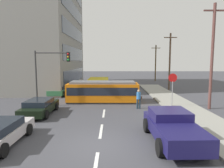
% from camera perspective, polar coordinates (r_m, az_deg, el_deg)
% --- Properties ---
extents(ground_plane, '(120.00, 120.00, 0.00)m').
position_cam_1_polar(ground_plane, '(19.84, -1.92, -5.37)').
color(ground_plane, '#424248').
extents(sidewalk_curb_right, '(3.20, 36.00, 0.14)m').
position_cam_1_polar(sidewalk_curb_right, '(17.07, 21.29, -7.57)').
color(sidewalk_curb_right, gray).
rests_on(sidewalk_curb_right, ground).
extents(lane_stripe_0, '(0.16, 2.40, 0.01)m').
position_cam_1_polar(lane_stripe_0, '(8.49, -4.76, -22.44)').
color(lane_stripe_0, silver).
rests_on(lane_stripe_0, ground).
extents(lane_stripe_1, '(0.16, 2.40, 0.01)m').
position_cam_1_polar(lane_stripe_1, '(12.13, -3.18, -13.23)').
color(lane_stripe_1, silver).
rests_on(lane_stripe_1, ground).
extents(lane_stripe_2, '(0.16, 2.40, 0.01)m').
position_cam_1_polar(lane_stripe_2, '(15.95, -2.39, -8.34)').
color(lane_stripe_2, silver).
rests_on(lane_stripe_2, ground).
extents(lane_stripe_3, '(0.16, 2.40, 0.01)m').
position_cam_1_polar(lane_stripe_3, '(26.20, -1.46, -2.41)').
color(lane_stripe_3, silver).
rests_on(lane_stripe_3, ground).
extents(lane_stripe_4, '(0.16, 2.40, 0.01)m').
position_cam_1_polar(lane_stripe_4, '(32.14, -1.20, -0.73)').
color(lane_stripe_4, silver).
rests_on(lane_stripe_4, ground).
extents(corner_building, '(16.71, 17.38, 22.40)m').
position_cam_1_polar(corner_building, '(34.33, -25.43, 17.91)').
color(corner_building, gray).
rests_on(corner_building, ground).
extents(streetcar_tram, '(7.06, 2.59, 2.08)m').
position_cam_1_polar(streetcar_tram, '(20.12, -2.69, -2.08)').
color(streetcar_tram, orange).
rests_on(streetcar_tram, ground).
extents(city_bus, '(2.60, 5.20, 1.84)m').
position_cam_1_polar(city_bus, '(26.07, -3.92, -0.15)').
color(city_bus, gold).
rests_on(city_bus, ground).
extents(pedestrian_crossing, '(0.48, 0.36, 1.67)m').
position_cam_1_polar(pedestrian_crossing, '(17.39, 7.58, -3.96)').
color(pedestrian_crossing, '#223442').
rests_on(pedestrian_crossing, ground).
extents(pickup_truck_parked, '(2.38, 5.05, 1.55)m').
position_cam_1_polar(pickup_truck_parked, '(10.79, 16.78, -11.62)').
color(pickup_truck_parked, '#19164B').
rests_on(pickup_truck_parked, ground).
extents(parked_sedan_mid, '(2.01, 4.34, 1.19)m').
position_cam_1_polar(parked_sedan_mid, '(16.44, -19.98, -6.07)').
color(parked_sedan_mid, black).
rests_on(parked_sedan_mid, ground).
extents(parked_sedan_far, '(1.97, 4.25, 1.19)m').
position_cam_1_polar(parked_sedan_far, '(24.92, -14.91, -1.67)').
color(parked_sedan_far, '#2C6740').
rests_on(parked_sedan_far, ground).
extents(parked_sedan_furthest, '(2.12, 4.30, 1.19)m').
position_cam_1_polar(parked_sedan_furthest, '(30.19, -11.10, -0.14)').
color(parked_sedan_furthest, black).
rests_on(parked_sedan_furthest, ground).
extents(stop_sign, '(0.76, 0.07, 2.88)m').
position_cam_1_polar(stop_sign, '(18.46, 16.90, 0.35)').
color(stop_sign, gray).
rests_on(stop_sign, sidewalk_curb_right).
extents(traffic_light_mast, '(3.14, 0.33, 5.03)m').
position_cam_1_polar(traffic_light_mast, '(18.65, -17.44, 4.55)').
color(traffic_light_mast, '#333333').
rests_on(traffic_light_mast, ground).
extents(utility_pole_near, '(1.80, 0.24, 8.82)m').
position_cam_1_polar(utility_pole_near, '(18.85, 26.68, 7.36)').
color(utility_pole_near, brown).
rests_on(utility_pole_near, ground).
extents(utility_pole_mid, '(1.80, 0.24, 7.97)m').
position_cam_1_polar(utility_pole_mid, '(29.56, 16.15, 6.46)').
color(utility_pole_mid, brown).
rests_on(utility_pole_mid, ground).
extents(utility_pole_far, '(1.80, 0.24, 7.31)m').
position_cam_1_polar(utility_pole_far, '(41.94, 12.31, 6.09)').
color(utility_pole_far, '#513D1F').
rests_on(utility_pole_far, ground).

